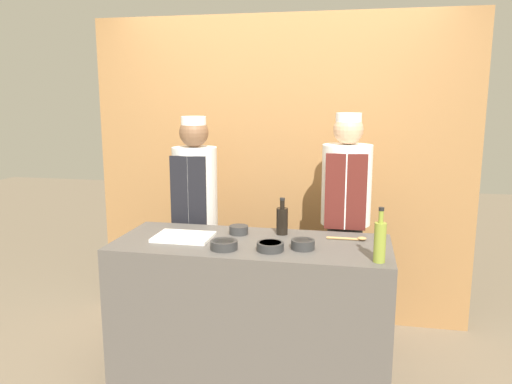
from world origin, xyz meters
The scene contains 13 objects.
ground_plane centered at (0.00, 0.00, 0.00)m, with size 14.00×14.00×0.00m, color #756651.
cabinet_wall centered at (0.00, 1.10, 1.20)m, with size 2.99×0.18×2.40m.
counter centered at (0.00, 0.00, 0.46)m, with size 1.65×0.67×0.92m.
sauce_bowl_yellow centered at (0.14, -0.15, 0.95)m, with size 0.15×0.15×0.05m.
sauce_bowl_green centered at (-0.12, -0.18, 0.95)m, with size 0.16×0.16×0.05m.
sauce_bowl_purple centered at (0.32, -0.08, 0.95)m, with size 0.14×0.14×0.05m.
sauce_bowl_orange centered at (-0.12, 0.15, 0.95)m, with size 0.12×0.12×0.05m.
cutting_board centered at (-0.43, -0.01, 0.93)m, with size 0.35×0.26×0.02m.
bottle_oil centered at (0.74, -0.23, 1.04)m, with size 0.06×0.06×0.30m.
bottle_soy centered at (0.15, 0.20, 1.02)m, with size 0.07×0.07×0.24m.
wooden_spoon centered at (0.59, 0.15, 0.94)m, with size 0.24×0.04×0.02m.
chef_left centered at (-0.54, 0.57, 0.90)m, with size 0.32×0.32×1.65m.
chef_right centered at (0.54, 0.57, 0.91)m, with size 0.34×0.34×1.68m.
Camera 1 is at (0.60, -2.83, 1.78)m, focal length 35.00 mm.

